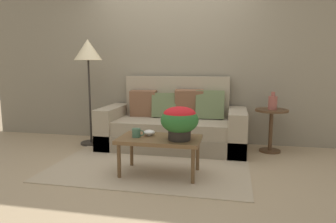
# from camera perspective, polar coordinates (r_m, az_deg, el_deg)

# --- Properties ---
(ground_plane) EXTENTS (14.00, 14.00, 0.00)m
(ground_plane) POSITION_cam_1_polar(r_m,az_deg,el_deg) (3.94, -2.79, -9.53)
(ground_plane) COLOR tan
(wall_back) EXTENTS (6.40, 0.12, 2.67)m
(wall_back) POSITION_cam_1_polar(r_m,az_deg,el_deg) (5.01, 0.92, 9.89)
(wall_back) COLOR gray
(wall_back) RESTS_ON ground
(area_rug) EXTENTS (2.35, 1.91, 0.01)m
(area_rug) POSITION_cam_1_polar(r_m,az_deg,el_deg) (3.99, -2.60, -9.23)
(area_rug) COLOR tan
(area_rug) RESTS_ON ground
(couch) EXTENTS (2.10, 0.90, 1.05)m
(couch) POSITION_cam_1_polar(r_m,az_deg,el_deg) (4.61, 1.03, -2.65)
(couch) COLOR gray
(couch) RESTS_ON ground
(coffee_table) EXTENTS (0.91, 0.53, 0.43)m
(coffee_table) POSITION_cam_1_polar(r_m,az_deg,el_deg) (3.46, -1.55, -5.56)
(coffee_table) COLOR brown
(coffee_table) RESTS_ON ground
(side_table) EXTENTS (0.45, 0.45, 0.61)m
(side_table) POSITION_cam_1_polar(r_m,az_deg,el_deg) (4.59, 18.44, -1.96)
(side_table) COLOR #4C331E
(side_table) RESTS_ON ground
(floor_lamp) EXTENTS (0.42, 0.42, 1.60)m
(floor_lamp) POSITION_cam_1_polar(r_m,az_deg,el_deg) (4.86, -14.50, 9.84)
(floor_lamp) COLOR #2D2823
(floor_lamp) RESTS_ON ground
(potted_plant) EXTENTS (0.41, 0.41, 0.36)m
(potted_plant) POSITION_cam_1_polar(r_m,az_deg,el_deg) (3.31, 2.14, -1.58)
(potted_plant) COLOR black
(potted_plant) RESTS_ON coffee_table
(coffee_mug) EXTENTS (0.14, 0.09, 0.10)m
(coffee_mug) POSITION_cam_1_polar(r_m,az_deg,el_deg) (3.48, -5.81, -3.92)
(coffee_mug) COLOR #3D664C
(coffee_mug) RESTS_ON coffee_table
(snack_bowl) EXTENTS (0.13, 0.13, 0.07)m
(snack_bowl) POSITION_cam_1_polar(r_m,az_deg,el_deg) (3.54, -3.47, -3.87)
(snack_bowl) COLOR silver
(snack_bowl) RESTS_ON coffee_table
(table_vase) EXTENTS (0.12, 0.12, 0.25)m
(table_vase) POSITION_cam_1_polar(r_m,az_deg,el_deg) (4.54, 18.72, 1.62)
(table_vase) COLOR #934C42
(table_vase) RESTS_ON side_table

